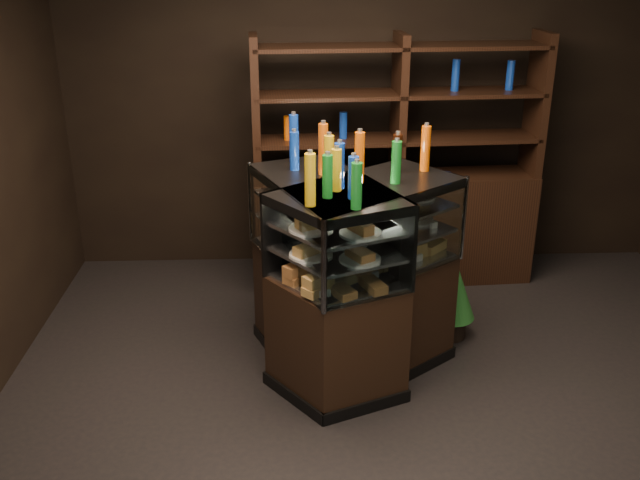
% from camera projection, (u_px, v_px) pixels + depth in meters
% --- Properties ---
extents(ground, '(5.00, 5.00, 0.00)m').
position_uv_depth(ground, '(409.00, 432.00, 4.10)').
color(ground, black).
rests_on(ground, ground).
extents(room_shell, '(5.02, 5.02, 3.01)m').
position_uv_depth(room_shell, '(428.00, 95.00, 3.36)').
color(room_shell, black).
rests_on(room_shell, ground).
extents(display_case, '(1.38, 1.32, 1.29)m').
position_uv_depth(display_case, '(345.00, 309.00, 4.56)').
color(display_case, black).
rests_on(display_case, ground).
extents(food_display, '(1.02, 1.09, 0.40)m').
position_uv_depth(food_display, '(346.00, 231.00, 4.35)').
color(food_display, '#DA914E').
rests_on(food_display, display_case).
extents(bottles_top, '(0.86, 0.95, 0.30)m').
position_uv_depth(bottles_top, '(347.00, 161.00, 4.19)').
color(bottles_top, '#B20C0A').
rests_on(bottles_top, display_case).
extents(potted_conifer, '(0.32, 0.32, 0.69)m').
position_uv_depth(potted_conifer, '(453.00, 287.00, 4.96)').
color(potted_conifer, black).
rests_on(potted_conifer, ground).
extents(back_shelving, '(2.27, 0.55, 2.00)m').
position_uv_depth(back_shelving, '(394.00, 210.00, 5.77)').
color(back_shelving, black).
rests_on(back_shelving, ground).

